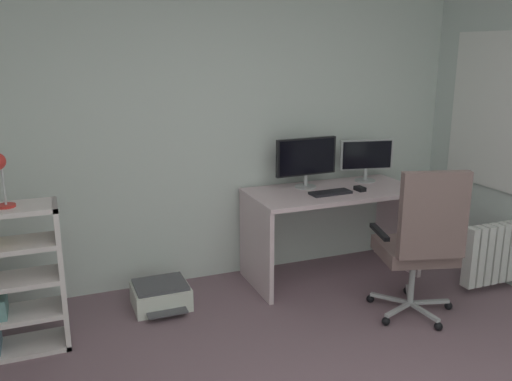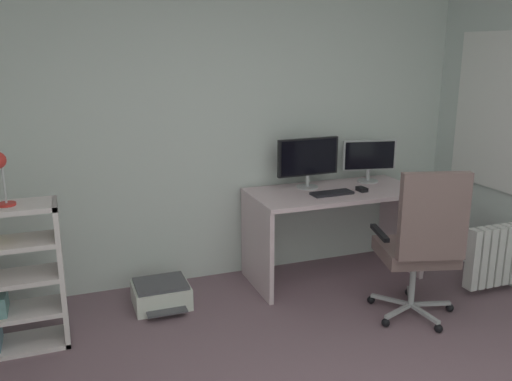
{
  "view_description": "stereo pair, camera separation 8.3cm",
  "coord_description": "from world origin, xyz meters",
  "px_view_note": "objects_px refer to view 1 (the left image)",
  "views": [
    {
      "loc": [
        -1.2,
        -1.52,
        1.89
      ],
      "look_at": [
        0.18,
        1.94,
        0.91
      ],
      "focal_mm": 37.89,
      "sensor_mm": 36.0,
      "label": 1
    },
    {
      "loc": [
        -1.12,
        -1.55,
        1.89
      ],
      "look_at": [
        0.18,
        1.94,
        0.91
      ],
      "focal_mm": 37.89,
      "sensor_mm": 36.0,
      "label": 2
    }
  ],
  "objects_px": {
    "radiator": "(504,252)",
    "monitor_main": "(306,159)",
    "keyboard": "(330,193)",
    "computer_mouse": "(360,189)",
    "office_chair": "(422,240)",
    "printer": "(161,295)",
    "desk": "(332,214)",
    "monitor_secondary": "(366,157)"
  },
  "relations": [
    {
      "from": "monitor_secondary",
      "to": "office_chair",
      "type": "distance_m",
      "value": 1.14
    },
    {
      "from": "computer_mouse",
      "to": "office_chair",
      "type": "relative_size",
      "value": 0.09
    },
    {
      "from": "monitor_main",
      "to": "printer",
      "type": "relative_size",
      "value": 1.25
    },
    {
      "from": "printer",
      "to": "radiator",
      "type": "xyz_separation_m",
      "value": [
        2.65,
        -0.68,
        0.21
      ]
    },
    {
      "from": "keyboard",
      "to": "radiator",
      "type": "relative_size",
      "value": 0.44
    },
    {
      "from": "desk",
      "to": "radiator",
      "type": "bearing_deg",
      "value": -31.3
    },
    {
      "from": "monitor_main",
      "to": "office_chair",
      "type": "distance_m",
      "value": 1.19
    },
    {
      "from": "desk",
      "to": "radiator",
      "type": "relative_size",
      "value": 1.83
    },
    {
      "from": "office_chair",
      "to": "printer",
      "type": "bearing_deg",
      "value": 152.52
    },
    {
      "from": "desk",
      "to": "monitor_main",
      "type": "bearing_deg",
      "value": 137.8
    },
    {
      "from": "monitor_secondary",
      "to": "printer",
      "type": "distance_m",
      "value": 2.08
    },
    {
      "from": "desk",
      "to": "printer",
      "type": "distance_m",
      "value": 1.54
    },
    {
      "from": "monitor_main",
      "to": "computer_mouse",
      "type": "height_order",
      "value": "monitor_main"
    },
    {
      "from": "monitor_main",
      "to": "radiator",
      "type": "relative_size",
      "value": 0.71
    },
    {
      "from": "desk",
      "to": "monitor_secondary",
      "type": "xyz_separation_m",
      "value": [
        0.41,
        0.16,
        0.42
      ]
    },
    {
      "from": "desk",
      "to": "monitor_main",
      "type": "distance_m",
      "value": 0.51
    },
    {
      "from": "keyboard",
      "to": "radiator",
      "type": "bearing_deg",
      "value": -28.07
    },
    {
      "from": "desk",
      "to": "keyboard",
      "type": "xyz_separation_m",
      "value": [
        -0.08,
        -0.11,
        0.22
      ]
    },
    {
      "from": "monitor_secondary",
      "to": "desk",
      "type": "bearing_deg",
      "value": -159.21
    },
    {
      "from": "monitor_main",
      "to": "computer_mouse",
      "type": "xyz_separation_m",
      "value": [
        0.36,
        -0.26,
        -0.23
      ]
    },
    {
      "from": "computer_mouse",
      "to": "office_chair",
      "type": "bearing_deg",
      "value": -92.31
    },
    {
      "from": "desk",
      "to": "monitor_secondary",
      "type": "relative_size",
      "value": 2.99
    },
    {
      "from": "keyboard",
      "to": "office_chair",
      "type": "distance_m",
      "value": 0.86
    },
    {
      "from": "desk",
      "to": "printer",
      "type": "xyz_separation_m",
      "value": [
        -1.47,
        -0.04,
        -0.46
      ]
    },
    {
      "from": "monitor_main",
      "to": "office_chair",
      "type": "height_order",
      "value": "monitor_main"
    },
    {
      "from": "office_chair",
      "to": "printer",
      "type": "distance_m",
      "value": 1.94
    },
    {
      "from": "radiator",
      "to": "monitor_main",
      "type": "bearing_deg",
      "value": 147.14
    },
    {
      "from": "computer_mouse",
      "to": "printer",
      "type": "bearing_deg",
      "value": 175.1
    },
    {
      "from": "monitor_main",
      "to": "keyboard",
      "type": "xyz_separation_m",
      "value": [
        0.09,
        -0.26,
        -0.24
      ]
    },
    {
      "from": "desk",
      "to": "printer",
      "type": "relative_size",
      "value": 3.22
    },
    {
      "from": "monitor_main",
      "to": "office_chair",
      "type": "xyz_separation_m",
      "value": [
        0.37,
        -1.06,
        -0.4
      ]
    },
    {
      "from": "office_chair",
      "to": "keyboard",
      "type": "bearing_deg",
      "value": 109.1
    },
    {
      "from": "keyboard",
      "to": "radiator",
      "type": "height_order",
      "value": "keyboard"
    },
    {
      "from": "printer",
      "to": "radiator",
      "type": "distance_m",
      "value": 2.74
    },
    {
      "from": "keyboard",
      "to": "printer",
      "type": "relative_size",
      "value": 0.78
    },
    {
      "from": "monitor_main",
      "to": "keyboard",
      "type": "bearing_deg",
      "value": -70.99
    },
    {
      "from": "computer_mouse",
      "to": "radiator",
      "type": "height_order",
      "value": "computer_mouse"
    },
    {
      "from": "keyboard",
      "to": "desk",
      "type": "bearing_deg",
      "value": 50.37
    },
    {
      "from": "desk",
      "to": "radiator",
      "type": "xyz_separation_m",
      "value": [
        1.18,
        -0.72,
        -0.25
      ]
    },
    {
      "from": "printer",
      "to": "radiator",
      "type": "height_order",
      "value": "radiator"
    },
    {
      "from": "desk",
      "to": "office_chair",
      "type": "distance_m",
      "value": 0.93
    },
    {
      "from": "keyboard",
      "to": "computer_mouse",
      "type": "distance_m",
      "value": 0.27
    }
  ]
}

